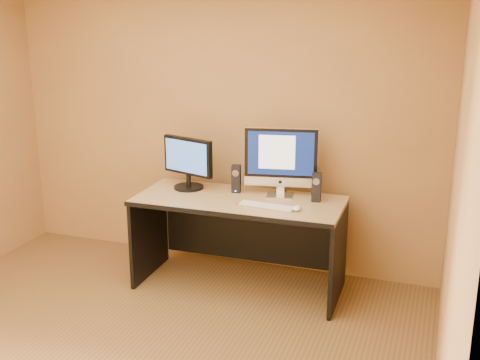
# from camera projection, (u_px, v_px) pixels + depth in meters

# --- Properties ---
(walls) EXTENTS (4.00, 4.00, 2.60)m
(walls) POSITION_uv_depth(u_px,v_px,m) (99.00, 182.00, 3.58)
(walls) COLOR #A47A42
(walls) RESTS_ON ground
(desk) EXTENTS (1.72, 0.77, 0.79)m
(desk) POSITION_uv_depth(u_px,v_px,m) (239.00, 244.00, 5.04)
(desk) COLOR tan
(desk) RESTS_ON ground
(imac) EXTENTS (0.64, 0.34, 0.59)m
(imac) POSITION_uv_depth(u_px,v_px,m) (281.00, 162.00, 4.92)
(imac) COLOR silver
(imac) RESTS_ON desk
(second_monitor) EXTENTS (0.56, 0.39, 0.45)m
(second_monitor) POSITION_uv_depth(u_px,v_px,m) (188.00, 163.00, 5.15)
(second_monitor) COLOR black
(second_monitor) RESTS_ON desk
(speaker_left) EXTENTS (0.09, 0.09, 0.23)m
(speaker_left) POSITION_uv_depth(u_px,v_px,m) (236.00, 179.00, 5.08)
(speaker_left) COLOR black
(speaker_left) RESTS_ON desk
(speaker_right) EXTENTS (0.08, 0.08, 0.23)m
(speaker_right) POSITION_uv_depth(u_px,v_px,m) (316.00, 187.00, 4.84)
(speaker_right) COLOR black
(speaker_right) RESTS_ON desk
(keyboard) EXTENTS (0.47, 0.16, 0.02)m
(keyboard) POSITION_uv_depth(u_px,v_px,m) (266.00, 206.00, 4.72)
(keyboard) COLOR silver
(keyboard) RESTS_ON desk
(mouse) EXTENTS (0.07, 0.12, 0.04)m
(mouse) POSITION_uv_depth(u_px,v_px,m) (297.00, 208.00, 4.65)
(mouse) COLOR white
(mouse) RESTS_ON desk
(cable_a) EXTENTS (0.11, 0.21, 0.01)m
(cable_a) POSITION_uv_depth(u_px,v_px,m) (287.00, 193.00, 5.07)
(cable_a) COLOR black
(cable_a) RESTS_ON desk
(cable_b) EXTENTS (0.06, 0.19, 0.01)m
(cable_b) POSITION_uv_depth(u_px,v_px,m) (275.00, 191.00, 5.11)
(cable_b) COLOR black
(cable_b) RESTS_ON desk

